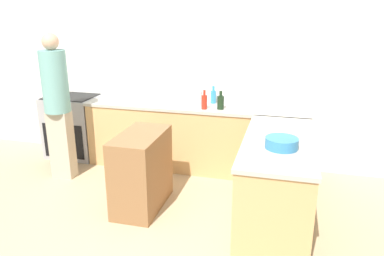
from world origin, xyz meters
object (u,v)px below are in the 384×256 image
(mixing_bowl, at_px, (282,143))
(dish_soap_bottle, at_px, (213,96))
(person_by_range, at_px, (57,102))
(vinegar_bottle_clear, at_px, (200,98))
(wine_bottle_dark, at_px, (221,102))
(hot_sauce_bottle, at_px, (204,101))
(range_oven, at_px, (74,126))
(island_table, at_px, (142,171))

(mixing_bowl, xyz_separation_m, dish_soap_bottle, (-0.95, 1.51, 0.04))
(mixing_bowl, bearing_deg, person_by_range, 167.18)
(vinegar_bottle_clear, bearing_deg, wine_bottle_dark, -10.19)
(mixing_bowl, height_order, wine_bottle_dark, wine_bottle_dark)
(hot_sauce_bottle, bearing_deg, vinegar_bottle_clear, 129.41)
(range_oven, xyz_separation_m, wine_bottle_dark, (2.23, -0.12, 0.54))
(wine_bottle_dark, xyz_separation_m, dish_soap_bottle, (-0.15, 0.29, -0.00))
(island_table, bearing_deg, hot_sauce_bottle, 65.50)
(hot_sauce_bottle, bearing_deg, mixing_bowl, -49.72)
(dish_soap_bottle, bearing_deg, hot_sauce_bottle, -98.19)
(dish_soap_bottle, bearing_deg, wine_bottle_dark, -61.67)
(mixing_bowl, distance_m, dish_soap_bottle, 1.79)
(wine_bottle_dark, bearing_deg, hot_sauce_bottle, -166.72)
(wine_bottle_dark, relative_size, person_by_range, 0.13)
(mixing_bowl, height_order, hot_sauce_bottle, hot_sauce_bottle)
(vinegar_bottle_clear, bearing_deg, hot_sauce_bottle, -50.59)
(vinegar_bottle_clear, distance_m, person_by_range, 1.80)
(vinegar_bottle_clear, bearing_deg, range_oven, 178.00)
(range_oven, relative_size, mixing_bowl, 3.00)
(mixing_bowl, bearing_deg, range_oven, 156.03)
(island_table, height_order, dish_soap_bottle, dish_soap_bottle)
(wine_bottle_dark, bearing_deg, vinegar_bottle_clear, 169.81)
(range_oven, relative_size, island_table, 1.07)
(island_table, bearing_deg, wine_bottle_dark, 58.02)
(wine_bottle_dark, bearing_deg, island_table, -121.98)
(wine_bottle_dark, xyz_separation_m, person_by_range, (-1.96, -0.60, 0.02))
(dish_soap_bottle, height_order, person_by_range, person_by_range)
(hot_sauce_bottle, height_order, person_by_range, person_by_range)
(wine_bottle_dark, relative_size, hot_sauce_bottle, 0.96)
(range_oven, xyz_separation_m, vinegar_bottle_clear, (1.95, -0.07, 0.56))
(range_oven, distance_m, vinegar_bottle_clear, 2.03)
(range_oven, height_order, dish_soap_bottle, dish_soap_bottle)
(island_table, height_order, hot_sauce_bottle, hot_sauce_bottle)
(dish_soap_bottle, xyz_separation_m, person_by_range, (-1.81, -0.89, 0.02))
(hot_sauce_bottle, distance_m, person_by_range, 1.84)
(island_table, bearing_deg, dish_soap_bottle, 69.24)
(mixing_bowl, xyz_separation_m, wine_bottle_dark, (-0.80, 1.23, 0.04))
(dish_soap_bottle, relative_size, hot_sauce_bottle, 0.95)
(vinegar_bottle_clear, bearing_deg, person_by_range, -158.72)
(range_oven, bearing_deg, vinegar_bottle_clear, -2.00)
(dish_soap_bottle, xyz_separation_m, hot_sauce_bottle, (-0.05, -0.33, 0.01))
(mixing_bowl, xyz_separation_m, vinegar_bottle_clear, (-1.08, 1.28, 0.07))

